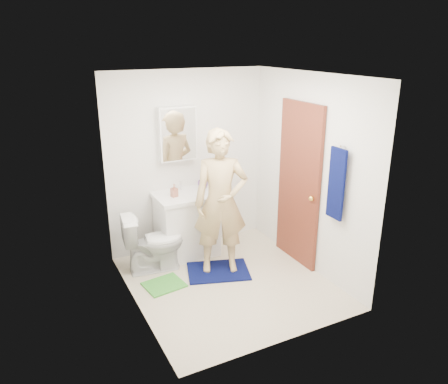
% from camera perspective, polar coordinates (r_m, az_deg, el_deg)
% --- Properties ---
extents(floor, '(2.20, 2.40, 0.02)m').
position_cam_1_polar(floor, '(5.33, 0.57, -11.77)').
color(floor, beige).
rests_on(floor, ground).
extents(ceiling, '(2.20, 2.40, 0.02)m').
position_cam_1_polar(ceiling, '(4.57, 0.67, 15.17)').
color(ceiling, white).
rests_on(ceiling, ground).
extents(wall_back, '(2.20, 0.02, 2.40)m').
position_cam_1_polar(wall_back, '(5.87, -4.85, 4.02)').
color(wall_back, white).
rests_on(wall_back, ground).
extents(wall_front, '(2.20, 0.02, 2.40)m').
position_cam_1_polar(wall_front, '(3.85, 8.96, -4.49)').
color(wall_front, white).
rests_on(wall_front, ground).
extents(wall_left, '(0.02, 2.40, 2.40)m').
position_cam_1_polar(wall_left, '(4.44, -12.20, -1.43)').
color(wall_left, white).
rests_on(wall_left, ground).
extents(wall_right, '(0.02, 2.40, 2.40)m').
position_cam_1_polar(wall_right, '(5.39, 11.15, 2.35)').
color(wall_right, white).
rests_on(wall_right, ground).
extents(vanity_cabinet, '(0.75, 0.55, 0.80)m').
position_cam_1_polar(vanity_cabinet, '(5.82, -4.90, -4.46)').
color(vanity_cabinet, white).
rests_on(vanity_cabinet, floor).
extents(countertop, '(0.79, 0.59, 0.05)m').
position_cam_1_polar(countertop, '(5.67, -5.02, -0.52)').
color(countertop, white).
rests_on(countertop, vanity_cabinet).
extents(sink_basin, '(0.40, 0.40, 0.03)m').
position_cam_1_polar(sink_basin, '(5.66, -5.02, -0.38)').
color(sink_basin, white).
rests_on(sink_basin, countertop).
extents(faucet, '(0.03, 0.03, 0.12)m').
position_cam_1_polar(faucet, '(5.80, -5.71, 0.81)').
color(faucet, silver).
rests_on(faucet, countertop).
extents(medicine_cabinet, '(0.50, 0.12, 0.70)m').
position_cam_1_polar(medicine_cabinet, '(5.66, -6.11, 7.58)').
color(medicine_cabinet, white).
rests_on(medicine_cabinet, wall_back).
extents(mirror_panel, '(0.46, 0.01, 0.66)m').
position_cam_1_polar(mirror_panel, '(5.60, -5.88, 7.47)').
color(mirror_panel, white).
rests_on(mirror_panel, wall_back).
extents(door, '(0.05, 0.80, 2.05)m').
position_cam_1_polar(door, '(5.53, 9.72, 0.97)').
color(door, brown).
rests_on(door, ground).
extents(door_knob, '(0.07, 0.07, 0.07)m').
position_cam_1_polar(door_knob, '(5.30, 11.36, -0.84)').
color(door_knob, gold).
rests_on(door_knob, door).
extents(towel, '(0.03, 0.24, 0.80)m').
position_cam_1_polar(towel, '(4.91, 14.47, 1.03)').
color(towel, '#070E46').
rests_on(towel, wall_right).
extents(towel_hook, '(0.06, 0.02, 0.02)m').
position_cam_1_polar(towel_hook, '(4.83, 15.25, 5.83)').
color(towel_hook, silver).
rests_on(towel_hook, wall_right).
extents(toilet, '(0.78, 0.51, 0.74)m').
position_cam_1_polar(toilet, '(5.49, -9.21, -6.49)').
color(toilet, white).
rests_on(toilet, floor).
extents(bath_mat, '(0.88, 0.74, 0.02)m').
position_cam_1_polar(bath_mat, '(5.53, -0.77, -10.29)').
color(bath_mat, '#070E46').
rests_on(bath_mat, floor).
extents(green_rug, '(0.49, 0.43, 0.02)m').
position_cam_1_polar(green_rug, '(5.30, -7.83, -11.91)').
color(green_rug, green).
rests_on(green_rug, floor).
extents(soap_dispenser, '(0.09, 0.09, 0.17)m').
position_cam_1_polar(soap_dispenser, '(5.55, -6.52, 0.20)').
color(soap_dispenser, '#A9634F').
rests_on(soap_dispenser, countertop).
extents(toothbrush_cup, '(0.13, 0.13, 0.11)m').
position_cam_1_polar(toothbrush_cup, '(5.86, -2.79, 1.01)').
color(toothbrush_cup, '#6A3F8B').
rests_on(toothbrush_cup, countertop).
extents(man, '(0.75, 0.63, 1.77)m').
position_cam_1_polar(man, '(5.20, -0.43, -1.36)').
color(man, tan).
rests_on(man, bath_mat).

